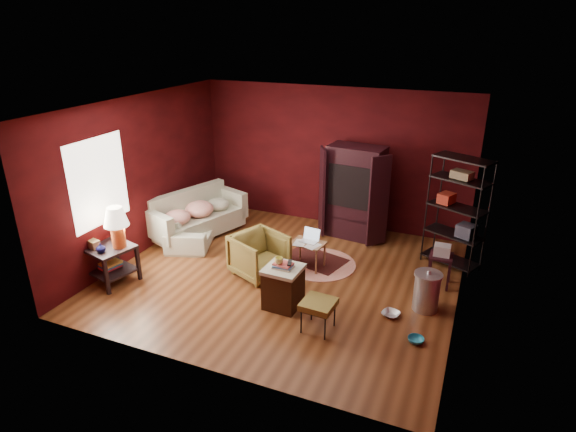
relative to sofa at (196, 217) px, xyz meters
name	(u,v)px	position (x,y,z in m)	size (l,w,h in m)	color
room	(280,197)	(2.18, -0.84, 1.02)	(5.54, 5.04, 2.84)	brown
sofa	(196,217)	(0.00, 0.00, 0.00)	(1.95, 0.57, 0.76)	#B6B79E
armchair	(259,253)	(1.84, -0.95, 0.02)	(0.77, 0.72, 0.80)	black
pet_bowl_steel	(391,309)	(4.11, -1.32, -0.25)	(0.25, 0.06, 0.25)	silver
pet_bowl_turquoise	(416,335)	(4.54, -1.80, -0.27)	(0.21, 0.07, 0.21)	#299FC0
vase	(101,248)	(-0.24, -2.26, 0.31)	(0.15, 0.15, 0.15)	#0C0D3C
mug	(279,260)	(2.53, -1.70, 0.39)	(0.13, 0.10, 0.13)	#E6E070
side_table	(113,238)	(-0.19, -2.03, 0.39)	(0.79, 0.79, 1.29)	black
sofa_cushions	(196,216)	(0.00, 0.02, 0.02)	(1.36, 2.09, 0.82)	#B6B79E
hamper	(283,286)	(2.58, -1.67, -0.05)	(0.54, 0.54, 0.74)	#3B1F0D
footstool	(318,305)	(3.25, -2.03, 0.01)	(0.46, 0.46, 0.45)	black
rug_round	(320,264)	(2.65, -0.22, -0.38)	(1.40, 1.40, 0.01)	beige
rug_oriental	(314,259)	(2.50, -0.10, -0.37)	(1.21, 0.96, 0.01)	#4F1815
laptop_desk	(308,245)	(2.49, -0.39, 0.04)	(0.60, 0.49, 0.68)	#A3724A
tv_armoire	(354,191)	(2.83, 1.17, 0.56)	(1.41, 0.84, 1.80)	black
wire_shelving	(458,208)	(4.75, 0.64, 0.68)	(1.03, 0.77, 1.93)	black
small_stand	(442,255)	(4.63, -0.13, 0.15)	(0.36, 0.36, 0.71)	black
trash_can	(427,291)	(4.54, -0.94, -0.08)	(0.53, 0.53, 0.64)	silver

